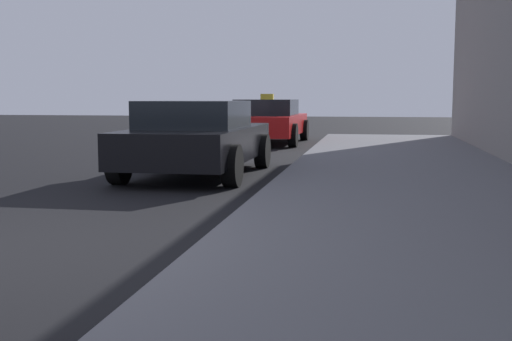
# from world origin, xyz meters

# --- Properties ---
(sidewalk) EXTENTS (4.00, 32.00, 0.15)m
(sidewalk) POSITION_xyz_m (4.00, 0.00, 0.07)
(sidewalk) COLOR #5B5B60
(sidewalk) RESTS_ON ground_plane
(car_black) EXTENTS (2.00, 4.11, 1.27)m
(car_black) POSITION_xyz_m (0.47, 5.76, 0.65)
(car_black) COLOR black
(car_black) RESTS_ON ground_plane
(car_red) EXTENTS (2.03, 4.49, 1.43)m
(car_red) POSITION_xyz_m (0.42, 13.57, 0.65)
(car_red) COLOR red
(car_red) RESTS_ON ground_plane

